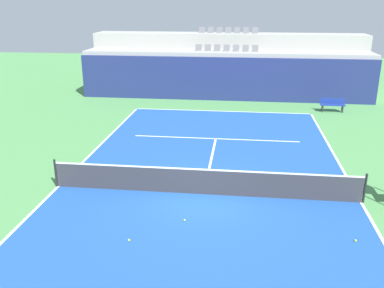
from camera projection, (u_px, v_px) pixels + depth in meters
The scene contains 17 objects.
ground_plane at pixel (204, 194), 15.04m from camera, with size 80.00×80.00×0.00m, color #4C8C4C.
court_surface at pixel (204, 194), 15.04m from camera, with size 11.00×24.00×0.01m, color #1E4C99.
baseline_far at pixel (222, 111), 26.25m from camera, with size 11.00×0.10×0.00m, color white.
sideline_left at pixel (58, 186), 15.66m from camera, with size 0.10×24.00×0.00m, color white.
sideline_right at pixel (361, 202), 14.41m from camera, with size 0.10×24.00×0.00m, color white.
service_line_far at pixel (216, 139), 21.04m from camera, with size 8.26×0.10×0.00m, color white.
centre_service_line at pixel (211, 162), 18.04m from camera, with size 0.10×6.40×0.00m, color white.
back_wall at pixel (225, 79), 28.69m from camera, with size 20.13×0.30×2.94m, color navy.
stands_tier_lower at pixel (226, 74), 29.92m from camera, with size 20.13×2.40×3.21m, color #9E9E99.
stands_tier_upper at pixel (227, 62), 32.00m from camera, with size 20.13×2.40×4.26m, color #9E9E99.
seating_row_lower at pixel (227, 49), 29.44m from camera, with size 4.42×0.44×0.44m.
seating_row_upper at pixel (228, 31), 31.35m from camera, with size 4.42×0.44×0.44m.
tennis_net at pixel (204, 181), 14.87m from camera, with size 11.08×0.08×1.07m.
player_bench at pixel (333, 104), 26.01m from camera, with size 1.50×0.40×0.85m.
tennis_ball_0 at pixel (184, 220), 13.19m from camera, with size 0.07×0.07×0.07m, color #CCE033.
tennis_ball_1 at pixel (129, 240), 12.09m from camera, with size 0.07×0.07×0.07m, color #CCE033.
tennis_ball_2 at pixel (355, 241), 12.07m from camera, with size 0.07×0.07×0.07m, color #CCE033.
Camera 1 is at (1.25, -13.59, 6.59)m, focal length 39.26 mm.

